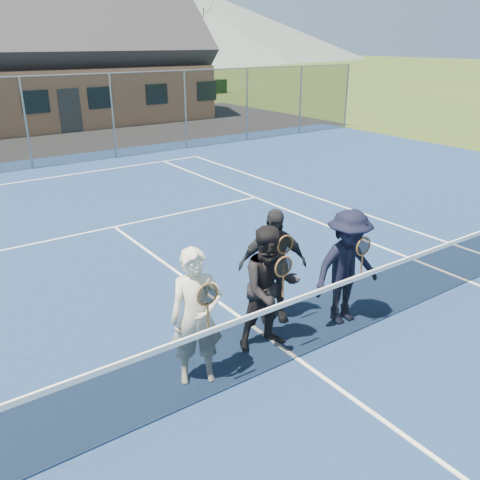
{
  "coord_description": "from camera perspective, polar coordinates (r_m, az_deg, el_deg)",
  "views": [
    {
      "loc": [
        -4.03,
        -4.36,
        4.09
      ],
      "look_at": [
        0.12,
        1.5,
        1.25
      ],
      "focal_mm": 38.0,
      "sensor_mm": 36.0,
      "label": 1
    }
  ],
  "objects": [
    {
      "name": "hill_east",
      "position": [
        115.61,
        -4.99,
        22.94
      ],
      "size": [
        90.0,
        90.0,
        14.0
      ],
      "primitive_type": "cone",
      "color": "#506058",
      "rests_on": "ground"
    },
    {
      "name": "tree_d",
      "position": [
        40.69,
        -13.18,
        23.46
      ],
      "size": [
        3.2,
        3.2,
        7.77
      ],
      "color": "#3B2215",
      "rests_on": "ground"
    },
    {
      "name": "tennis_net",
      "position": [
        6.92,
        6.44,
        -9.47
      ],
      "size": [
        11.68,
        0.08,
        1.1
      ],
      "color": "slate",
      "rests_on": "ground"
    },
    {
      "name": "player_d",
      "position": [
        7.76,
        11.93,
        -3.02
      ],
      "size": [
        1.22,
        0.77,
        1.8
      ],
      "color": "black",
      "rests_on": "court_surface"
    },
    {
      "name": "player_a",
      "position": [
        6.31,
        -4.89,
        -8.63
      ],
      "size": [
        0.77,
        0.65,
        1.8
      ],
      "color": "beige",
      "rests_on": "court_surface"
    },
    {
      "name": "court_markings",
      "position": [
        7.19,
        6.27,
        -12.98
      ],
      "size": [
        11.03,
        23.83,
        0.01
      ],
      "color": "white",
      "rests_on": "court_surface"
    },
    {
      "name": "court_surface",
      "position": [
        7.2,
        6.26,
        -13.08
      ],
      "size": [
        30.0,
        30.0,
        0.02
      ],
      "primitive_type": "cube",
      "color": "navy",
      "rests_on": "ground"
    },
    {
      "name": "perimeter_fence",
      "position": [
        18.49,
        -22.89,
        11.96
      ],
      "size": [
        30.07,
        0.07,
        3.02
      ],
      "color": "slate",
      "rests_on": "ground"
    },
    {
      "name": "clubhouse",
      "position": [
        29.47,
        -20.82,
        20.09
      ],
      "size": [
        15.6,
        8.2,
        7.7
      ],
      "color": "#9E6B4C",
      "rests_on": "ground"
    },
    {
      "name": "player_b",
      "position": [
        6.98,
        3.38,
        -5.46
      ],
      "size": [
        1.0,
        0.85,
        1.8
      ],
      "color": "black",
      "rests_on": "court_surface"
    },
    {
      "name": "tree_e",
      "position": [
        43.4,
        -5.22,
        23.74
      ],
      "size": [
        3.2,
        3.2,
        7.77
      ],
      "color": "#352413",
      "rests_on": "ground"
    },
    {
      "name": "player_c",
      "position": [
        7.67,
        3.69,
        -2.88
      ],
      "size": [
        1.14,
        0.83,
        1.8
      ],
      "color": "black",
      "rests_on": "court_surface"
    }
  ]
}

